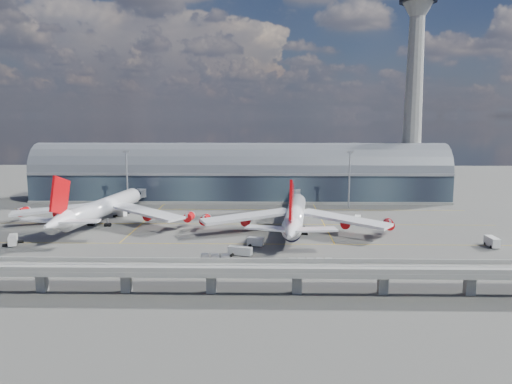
{
  "coord_description": "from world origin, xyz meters",
  "views": [
    {
      "loc": [
        12.75,
        -166.85,
        40.97
      ],
      "look_at": [
        9.16,
        10.0,
        14.0
      ],
      "focal_mm": 35.0,
      "sensor_mm": 36.0,
      "label": 1
    }
  ],
  "objects_px": {
    "airliner_left": "(101,208)",
    "service_truck_1": "(255,242)",
    "floodlight_mast_left": "(127,177)",
    "service_truck_3": "(492,242)",
    "control_tower": "(414,94)",
    "service_truck_4": "(358,219)",
    "floodlight_mast_right": "(349,178)",
    "service_truck_0": "(13,240)",
    "cargo_train_1": "(311,262)",
    "airliner_right": "(295,216)",
    "service_truck_5": "(120,213)",
    "service_truck_2": "(240,251)",
    "cargo_train_0": "(215,258)"
  },
  "relations": [
    {
      "from": "floodlight_mast_left",
      "to": "service_truck_1",
      "type": "height_order",
      "value": "floodlight_mast_left"
    },
    {
      "from": "control_tower",
      "to": "service_truck_2",
      "type": "relative_size",
      "value": 13.67
    },
    {
      "from": "control_tower",
      "to": "floodlight_mast_left",
      "type": "bearing_deg",
      "value": -168.28
    },
    {
      "from": "floodlight_mast_right",
      "to": "service_truck_1",
      "type": "bearing_deg",
      "value": -120.91
    },
    {
      "from": "service_truck_1",
      "to": "service_truck_4",
      "type": "height_order",
      "value": "service_truck_1"
    },
    {
      "from": "service_truck_3",
      "to": "airliner_right",
      "type": "bearing_deg",
      "value": 163.06
    },
    {
      "from": "control_tower",
      "to": "service_truck_1",
      "type": "bearing_deg",
      "value": -128.28
    },
    {
      "from": "airliner_left",
      "to": "cargo_train_1",
      "type": "xyz_separation_m",
      "value": [
        74.94,
        -49.4,
        -5.64
      ]
    },
    {
      "from": "service_truck_0",
      "to": "cargo_train_1",
      "type": "bearing_deg",
      "value": -34.38
    },
    {
      "from": "airliner_left",
      "to": "service_truck_1",
      "type": "height_order",
      "value": "airliner_left"
    },
    {
      "from": "cargo_train_0",
      "to": "control_tower",
      "type": "bearing_deg",
      "value": -46.87
    },
    {
      "from": "service_truck_1",
      "to": "service_truck_2",
      "type": "distance_m",
      "value": 11.5
    },
    {
      "from": "cargo_train_0",
      "to": "cargo_train_1",
      "type": "height_order",
      "value": "cargo_train_0"
    },
    {
      "from": "service_truck_4",
      "to": "airliner_left",
      "type": "bearing_deg",
      "value": -162.8
    },
    {
      "from": "control_tower",
      "to": "service_truck_3",
      "type": "bearing_deg",
      "value": -90.41
    },
    {
      "from": "service_truck_5",
      "to": "cargo_train_1",
      "type": "bearing_deg",
      "value": -101.77
    },
    {
      "from": "control_tower",
      "to": "floodlight_mast_right",
      "type": "relative_size",
      "value": 4.01
    },
    {
      "from": "floodlight_mast_left",
      "to": "airliner_left",
      "type": "xyz_separation_m",
      "value": [
        0.28,
        -37.89,
        -7.13
      ]
    },
    {
      "from": "service_truck_1",
      "to": "cargo_train_0",
      "type": "xyz_separation_m",
      "value": [
        -11.14,
        -16.82,
        -0.43
      ]
    },
    {
      "from": "service_truck_1",
      "to": "cargo_train_1",
      "type": "relative_size",
      "value": 0.44
    },
    {
      "from": "cargo_train_0",
      "to": "service_truck_0",
      "type": "bearing_deg",
      "value": 66.47
    },
    {
      "from": "airliner_left",
      "to": "service_truck_4",
      "type": "distance_m",
      "value": 98.37
    },
    {
      "from": "airliner_left",
      "to": "cargo_train_0",
      "type": "bearing_deg",
      "value": -36.32
    },
    {
      "from": "service_truck_3",
      "to": "cargo_train_1",
      "type": "xyz_separation_m",
      "value": [
        -59.09,
        -20.3,
        -0.76
      ]
    },
    {
      "from": "service_truck_1",
      "to": "service_truck_3",
      "type": "distance_m",
      "value": 74.89
    },
    {
      "from": "airliner_right",
      "to": "service_truck_1",
      "type": "height_order",
      "value": "airliner_right"
    },
    {
      "from": "service_truck_4",
      "to": "cargo_train_0",
      "type": "bearing_deg",
      "value": -119.82
    },
    {
      "from": "service_truck_2",
      "to": "cargo_train_1",
      "type": "distance_m",
      "value": 22.01
    },
    {
      "from": "airliner_left",
      "to": "cargo_train_1",
      "type": "distance_m",
      "value": 89.93
    },
    {
      "from": "service_truck_2",
      "to": "cargo_train_0",
      "type": "xyz_separation_m",
      "value": [
        -6.8,
        -6.18,
        -0.35
      ]
    },
    {
      "from": "service_truck_0",
      "to": "service_truck_3",
      "type": "height_order",
      "value": "service_truck_3"
    },
    {
      "from": "control_tower",
      "to": "service_truck_4",
      "type": "relative_size",
      "value": 19.92
    },
    {
      "from": "service_truck_4",
      "to": "cargo_train_1",
      "type": "xyz_separation_m",
      "value": [
        -23.1,
        -55.57,
        -0.54
      ]
    },
    {
      "from": "service_truck_0",
      "to": "service_truck_2",
      "type": "bearing_deg",
      "value": -30.87
    },
    {
      "from": "floodlight_mast_right",
      "to": "service_truck_0",
      "type": "xyz_separation_m",
      "value": [
        -118.59,
        -67.58,
        -12.07
      ]
    },
    {
      "from": "service_truck_5",
      "to": "floodlight_mast_right",
      "type": "bearing_deg",
      "value": -47.17
    },
    {
      "from": "service_truck_0",
      "to": "service_truck_2",
      "type": "distance_m",
      "value": 74.47
    },
    {
      "from": "floodlight_mast_left",
      "to": "service_truck_3",
      "type": "distance_m",
      "value": 150.57
    },
    {
      "from": "floodlight_mast_right",
      "to": "floodlight_mast_left",
      "type": "bearing_deg",
      "value": 180.0
    },
    {
      "from": "service_truck_5",
      "to": "service_truck_4",
      "type": "bearing_deg",
      "value": -65.72
    },
    {
      "from": "service_truck_3",
      "to": "control_tower",
      "type": "bearing_deg",
      "value": 89.06
    },
    {
      "from": "floodlight_mast_right",
      "to": "service_truck_4",
      "type": "height_order",
      "value": "floodlight_mast_right"
    },
    {
      "from": "control_tower",
      "to": "service_truck_2",
      "type": "xyz_separation_m",
      "value": [
        -79.91,
        -106.4,
        -50.27
      ]
    },
    {
      "from": "control_tower",
      "to": "airliner_right",
      "type": "distance_m",
      "value": 108.86
    },
    {
      "from": "control_tower",
      "to": "service_truck_5",
      "type": "xyz_separation_m",
      "value": [
        -132.35,
        -49.18,
        -50.22
      ]
    },
    {
      "from": "control_tower",
      "to": "service_truck_3",
      "type": "height_order",
      "value": "control_tower"
    },
    {
      "from": "floodlight_mast_right",
      "to": "service_truck_3",
      "type": "height_order",
      "value": "floodlight_mast_right"
    },
    {
      "from": "airliner_left",
      "to": "cargo_train_0",
      "type": "height_order",
      "value": "airliner_left"
    },
    {
      "from": "control_tower",
      "to": "cargo_train_1",
      "type": "height_order",
      "value": "control_tower"
    },
    {
      "from": "cargo_train_1",
      "to": "floodlight_mast_left",
      "type": "bearing_deg",
      "value": 41.83
    }
  ]
}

